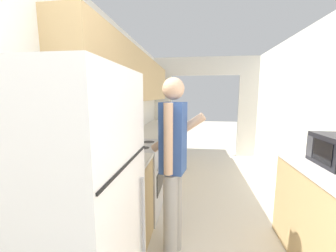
% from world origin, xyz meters
% --- Properties ---
extents(wall_left, '(0.38, 7.25, 2.50)m').
position_xyz_m(wall_left, '(-1.24, 2.23, 1.50)').
color(wall_left, silver).
rests_on(wall_left, ground_plane).
extents(wall_far_with_doorway, '(2.99, 0.06, 2.50)m').
position_xyz_m(wall_far_with_doorway, '(0.00, 4.88, 1.44)').
color(wall_far_with_doorway, silver).
rests_on(wall_far_with_doorway, ground_plane).
extents(counter_left, '(0.62, 3.82, 0.92)m').
position_xyz_m(counter_left, '(-1.00, 2.91, 0.46)').
color(counter_left, tan).
rests_on(counter_left, ground_plane).
extents(refrigerator, '(0.75, 0.70, 1.69)m').
position_xyz_m(refrigerator, '(-0.94, 0.47, 0.85)').
color(refrigerator, white).
rests_on(refrigerator, ground_plane).
extents(range_oven, '(0.66, 0.73, 1.06)m').
position_xyz_m(range_oven, '(-0.99, 2.05, 0.47)').
color(range_oven, '#B7B7BC').
rests_on(range_oven, ground_plane).
extents(person, '(0.55, 0.42, 1.71)m').
position_xyz_m(person, '(-0.43, 1.33, 0.92)').
color(person, '#9E9E9E').
rests_on(person, ground_plane).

